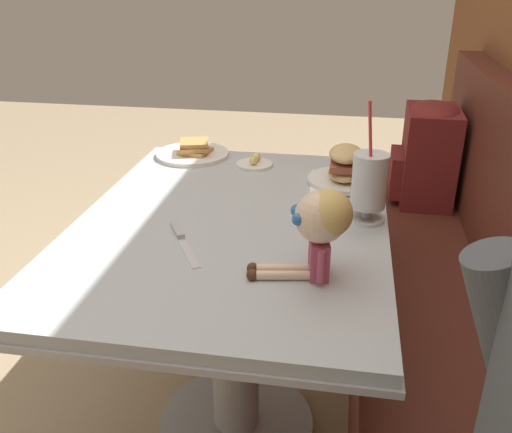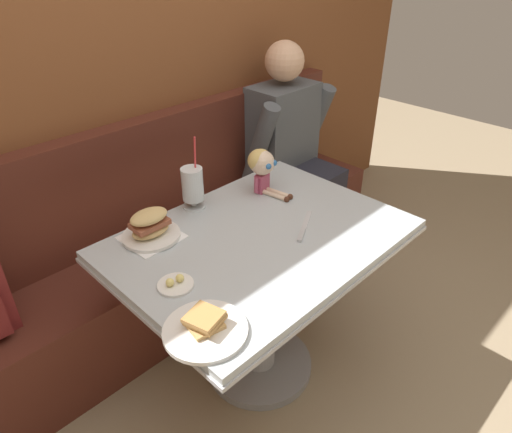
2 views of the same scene
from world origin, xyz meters
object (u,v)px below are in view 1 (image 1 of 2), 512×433
object	(u,v)px
toast_plate	(193,152)
butter_knife	(180,236)
butter_saucer	(254,163)
seated_doll	(321,222)
sandwich_plate	(345,169)
backpack	(427,151)
milkshake_glass	(369,184)

from	to	relation	value
toast_plate	butter_knife	world-z (taller)	toast_plate
butter_saucer	seated_doll	world-z (taller)	seated_doll
sandwich_plate	seated_doll	size ratio (longest dim) A/B	0.97
toast_plate	backpack	world-z (taller)	backpack
butter_knife	milkshake_glass	bearing A→B (deg)	111.68
butter_knife	backpack	size ratio (longest dim) A/B	0.53
milkshake_glass	seated_doll	size ratio (longest dim) A/B	1.40
toast_plate	backpack	distance (m)	0.96
butter_saucer	butter_knife	size ratio (longest dim) A/B	0.56
backpack	seated_doll	bearing A→B (deg)	-17.07
butter_saucer	backpack	bearing A→B (deg)	129.68
butter_saucer	toast_plate	bearing A→B (deg)	-105.19
toast_plate	seated_doll	xyz separation A→B (m)	(0.73, 0.48, 0.11)
seated_doll	milkshake_glass	bearing A→B (deg)	161.03
sandwich_plate	backpack	bearing A→B (deg)	152.56
milkshake_glass	butter_knife	bearing A→B (deg)	-68.32
toast_plate	milkshake_glass	distance (m)	0.73
toast_plate	butter_saucer	bearing A→B (deg)	74.81
milkshake_glass	toast_plate	bearing A→B (deg)	-126.17
toast_plate	seated_doll	world-z (taller)	seated_doll
toast_plate	backpack	xyz separation A→B (m)	(-0.45, 0.84, -0.10)
butter_knife	backpack	world-z (taller)	backpack
milkshake_glass	butter_knife	world-z (taller)	milkshake_glass
sandwich_plate	butter_knife	bearing A→B (deg)	-41.41
toast_plate	seated_doll	bearing A→B (deg)	33.26
backpack	milkshake_glass	bearing A→B (deg)	-16.40
seated_doll	butter_knife	bearing A→B (deg)	-110.08
toast_plate	sandwich_plate	world-z (taller)	sandwich_plate
milkshake_glass	butter_saucer	distance (m)	0.52
butter_saucer	backpack	xyz separation A→B (m)	(-0.51, 0.62, -0.09)
butter_saucer	backpack	size ratio (longest dim) A/B	0.30
toast_plate	backpack	size ratio (longest dim) A/B	0.62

